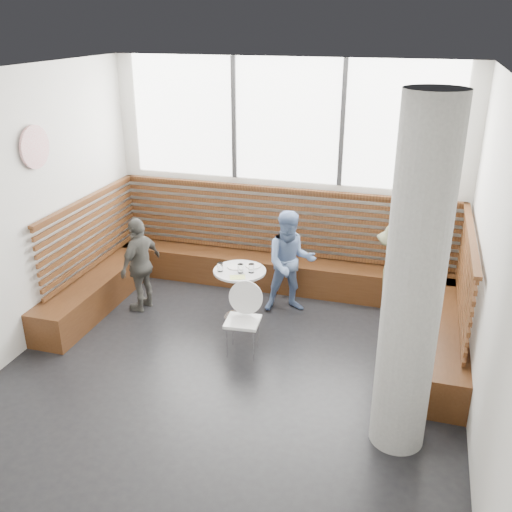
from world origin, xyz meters
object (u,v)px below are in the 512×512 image
(cafe_table, at_px, (240,284))
(child_back, at_px, (290,262))
(cafe_chair, at_px, (244,313))
(child_left, at_px, (141,264))
(concrete_column, at_px, (414,286))
(adult_man, at_px, (399,288))

(cafe_table, bearing_deg, child_back, 36.64)
(cafe_chair, relative_size, child_left, 0.66)
(cafe_table, height_order, child_back, child_back)
(concrete_column, xyz_separation_m, cafe_table, (-2.12, 1.79, -1.10))
(concrete_column, height_order, adult_man, concrete_column)
(concrete_column, xyz_separation_m, child_back, (-1.56, 2.21, -0.90))
(concrete_column, distance_m, cafe_chair, 2.40)
(cafe_chair, distance_m, child_back, 1.19)
(child_left, bearing_deg, cafe_chair, 80.57)
(child_back, bearing_deg, child_left, 173.71)
(concrete_column, relative_size, child_left, 2.49)
(child_back, bearing_deg, adult_man, -44.84)
(concrete_column, height_order, child_back, concrete_column)
(cafe_table, bearing_deg, concrete_column, -40.16)
(concrete_column, bearing_deg, child_back, 125.19)
(adult_man, xyz_separation_m, child_back, (-1.43, 0.62, -0.12))
(adult_man, bearing_deg, cafe_table, 86.57)
(adult_man, height_order, child_back, adult_man)
(concrete_column, xyz_separation_m, cafe_chair, (-1.84, 1.07, -1.11))
(child_back, xyz_separation_m, child_left, (-1.92, -0.51, -0.05))
(child_left, bearing_deg, child_back, 116.41)
(child_back, height_order, child_left, child_back)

